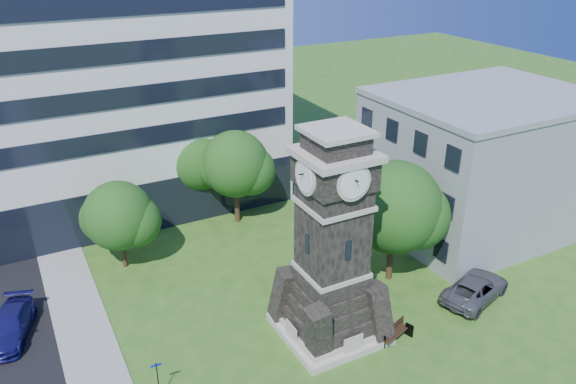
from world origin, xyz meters
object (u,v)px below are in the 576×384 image
clock_tower (332,252)px  car_street_north (10,326)px  park_bench (395,332)px  car_east_lot (476,288)px  street_sign (158,376)px

clock_tower → car_street_north: bearing=153.6°
clock_tower → park_bench: (2.83, -2.42, -4.72)m
clock_tower → car_east_lot: bearing=-9.1°
park_bench → street_sign: 13.04m
car_east_lot → park_bench: bearing=79.5°
car_street_north → car_east_lot: car_east_lot is taller
park_bench → car_street_north: bearing=132.5°
clock_tower → street_sign: bearing=-177.5°
car_street_north → park_bench: (18.98, -10.45, -0.16)m
clock_tower → car_east_lot: 10.85m
clock_tower → car_east_lot: (9.73, -1.55, -4.54)m
park_bench → street_sign: street_sign is taller
clock_tower → car_street_north: size_ratio=2.45×
clock_tower → park_bench: bearing=-40.5°
car_east_lot → street_sign: street_sign is taller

